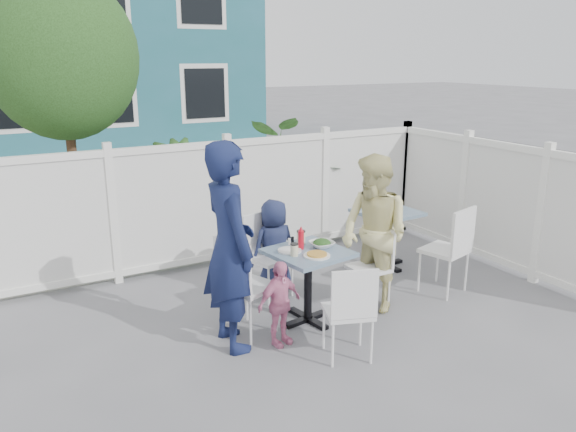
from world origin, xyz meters
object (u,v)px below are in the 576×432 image
toddler (279,303)px  chair_right (374,260)px  chair_back (264,249)px  boy (274,247)px  chair_left (242,280)px  woman (374,234)px  chair_near (351,306)px  man (229,247)px  main_table (308,267)px  spare_table (387,223)px

toddler → chair_right: bearing=1.2°
chair_back → boy: size_ratio=0.86×
chair_left → toddler: chair_left is taller
chair_back → woman: (0.86, -0.85, 0.28)m
toddler → chair_near: bearing=-66.2°
man → boy: (0.89, 0.85, -0.42)m
main_table → chair_near: size_ratio=0.91×
chair_back → woman: bearing=118.3°
woman → man: bearing=-96.7°
boy → toddler: boy is taller
spare_table → chair_near: 2.43m
woman → spare_table: bearing=127.9°
chair_near → main_table: bearing=103.9°
woman → chair_left: bearing=-100.2°
chair_back → main_table: bearing=79.2°
chair_left → toddler: bearing=14.5°
chair_right → woman: woman is taller
chair_back → chair_near: size_ratio=1.05×
chair_left → toddler: size_ratio=1.21×
chair_back → toddler: size_ratio=1.14×
chair_right → main_table: bearing=91.3°
chair_right → chair_near: chair_near is taller
main_table → man: size_ratio=0.42×
chair_left → chair_near: (0.63, -0.88, -0.06)m
chair_left → chair_near: size_ratio=1.11×
boy → spare_table: bearing=179.1°
woman → boy: (-0.74, 0.84, -0.28)m
spare_table → man: (-2.53, -0.90, 0.39)m
chair_left → chair_right: size_ratio=1.15×
spare_table → woman: (-0.89, -0.89, 0.25)m
chair_left → chair_near: bearing=13.7°
chair_left → woman: woman is taller
chair_right → boy: boy is taller
chair_near → toddler: bearing=144.6°
chair_right → chair_near: bearing=133.5°
chair_back → boy: boy is taller
chair_left → chair_right: (1.55, -0.01, -0.08)m
chair_near → boy: boy is taller
chair_right → man: size_ratio=0.45×
spare_table → chair_near: bearing=-135.9°
chair_left → man: 0.42m
chair_right → boy: (-0.81, 0.77, 0.04)m
chair_near → boy: size_ratio=0.82×
chair_near → man: man is taller
spare_table → woman: size_ratio=0.45×
boy → chair_left: bearing=42.8°
man → toddler: bearing=-118.3°
chair_near → chair_left: bearing=145.0°
chair_left → man: man is taller
main_table → spare_table: bearing=26.9°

